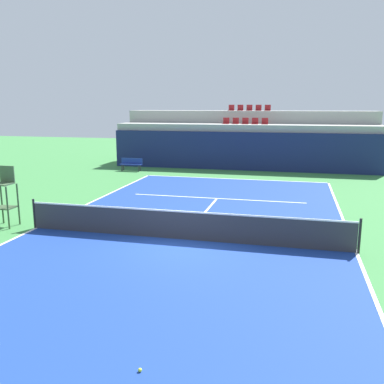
# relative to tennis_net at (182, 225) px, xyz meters

# --- Properties ---
(ground_plane) EXTENTS (80.00, 80.00, 0.00)m
(ground_plane) POSITION_rel_tennis_net_xyz_m (0.00, 0.00, -0.51)
(ground_plane) COLOR #387A3D
(court_surface) EXTENTS (11.00, 24.00, 0.01)m
(court_surface) POSITION_rel_tennis_net_xyz_m (0.00, 0.00, -0.50)
(court_surface) COLOR navy
(court_surface) RESTS_ON ground_plane
(baseline_far) EXTENTS (11.00, 0.10, 0.00)m
(baseline_far) POSITION_rel_tennis_net_xyz_m (0.00, 11.95, -0.50)
(baseline_far) COLOR white
(baseline_far) RESTS_ON court_surface
(sideline_left) EXTENTS (0.10, 24.00, 0.00)m
(sideline_left) POSITION_rel_tennis_net_xyz_m (-5.45, 0.00, -0.50)
(sideline_left) COLOR white
(sideline_left) RESTS_ON court_surface
(sideline_right) EXTENTS (0.10, 24.00, 0.00)m
(sideline_right) POSITION_rel_tennis_net_xyz_m (5.45, 0.00, -0.50)
(sideline_right) COLOR white
(sideline_right) RESTS_ON court_surface
(service_line_far) EXTENTS (8.26, 0.10, 0.00)m
(service_line_far) POSITION_rel_tennis_net_xyz_m (0.00, 6.40, -0.50)
(service_line_far) COLOR white
(service_line_far) RESTS_ON court_surface
(centre_service_line) EXTENTS (0.10, 6.40, 0.00)m
(centre_service_line) POSITION_rel_tennis_net_xyz_m (0.00, 3.20, -0.50)
(centre_service_line) COLOR white
(centre_service_line) RESTS_ON court_surface
(back_wall) EXTENTS (18.26, 0.30, 2.59)m
(back_wall) POSITION_rel_tennis_net_xyz_m (0.00, 15.64, 0.78)
(back_wall) COLOR navy
(back_wall) RESTS_ON ground_plane
(stands_tier_lower) EXTENTS (18.26, 2.40, 3.06)m
(stands_tier_lower) POSITION_rel_tennis_net_xyz_m (0.00, 16.99, 1.02)
(stands_tier_lower) COLOR #9E9E99
(stands_tier_lower) RESTS_ON ground_plane
(stands_tier_upper) EXTENTS (18.26, 2.40, 3.96)m
(stands_tier_upper) POSITION_rel_tennis_net_xyz_m (0.00, 19.39, 1.47)
(stands_tier_upper) COLOR #9E9E99
(stands_tier_upper) RESTS_ON ground_plane
(seating_row_lower) EXTENTS (3.17, 0.44, 0.44)m
(seating_row_lower) POSITION_rel_tennis_net_xyz_m (0.00, 17.08, 2.68)
(seating_row_lower) COLOR maroon
(seating_row_lower) RESTS_ON stands_tier_lower
(seating_row_upper) EXTENTS (3.17, 0.44, 0.44)m
(seating_row_upper) POSITION_rel_tennis_net_xyz_m (0.00, 19.48, 3.58)
(seating_row_upper) COLOR maroon
(seating_row_upper) RESTS_ON stands_tier_upper
(tennis_net) EXTENTS (11.08, 0.08, 1.07)m
(tennis_net) POSITION_rel_tennis_net_xyz_m (0.00, 0.00, 0.00)
(tennis_net) COLOR black
(tennis_net) RESTS_ON court_surface
(umpire_chair) EXTENTS (0.76, 0.66, 2.20)m
(umpire_chair) POSITION_rel_tennis_net_xyz_m (-6.70, 0.06, 0.68)
(umpire_chair) COLOR #334C2D
(umpire_chair) RESTS_ON ground_plane
(player_bench) EXTENTS (1.50, 0.40, 0.85)m
(player_bench) POSITION_rel_tennis_net_xyz_m (-7.21, 13.55, -0.00)
(player_bench) COLOR navy
(player_bench) RESTS_ON ground_plane
(tennis_ball_0) EXTENTS (0.07, 0.07, 0.07)m
(tennis_ball_0) POSITION_rel_tennis_net_xyz_m (1.17, -6.99, -0.47)
(tennis_ball_0) COLOR #CCE033
(tennis_ball_0) RESTS_ON court_surface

